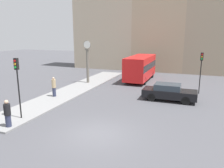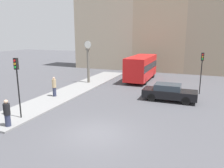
{
  "view_description": "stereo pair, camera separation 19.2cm",
  "coord_description": "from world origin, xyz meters",
  "px_view_note": "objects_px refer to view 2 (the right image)",
  "views": [
    {
      "loc": [
        5.06,
        -10.8,
        5.66
      ],
      "look_at": [
        -1.44,
        6.33,
        1.55
      ],
      "focal_mm": 35.0,
      "sensor_mm": 36.0,
      "label": 1
    },
    {
      "loc": [
        5.23,
        -10.73,
        5.66
      ],
      "look_at": [
        -1.44,
        6.33,
        1.55
      ],
      "focal_mm": 35.0,
      "sensor_mm": 36.0,
      "label": 2
    }
  ],
  "objects_px": {
    "sedan_car": "(169,92)",
    "traffic_light_near": "(17,76)",
    "traffic_light_far": "(202,65)",
    "bus_distant": "(141,67)",
    "pedestrian_tan_coat": "(54,87)",
    "street_clock": "(88,62)",
    "pedestrian_black_jacket": "(7,113)"
  },
  "relations": [
    {
      "from": "sedan_car",
      "to": "pedestrian_tan_coat",
      "type": "xyz_separation_m",
      "value": [
        -10.0,
        -2.83,
        0.26
      ]
    },
    {
      "from": "pedestrian_tan_coat",
      "to": "sedan_car",
      "type": "bearing_deg",
      "value": 15.82
    },
    {
      "from": "bus_distant",
      "to": "street_clock",
      "type": "relative_size",
      "value": 1.53
    },
    {
      "from": "bus_distant",
      "to": "pedestrian_black_jacket",
      "type": "relative_size",
      "value": 4.42
    },
    {
      "from": "traffic_light_near",
      "to": "traffic_light_far",
      "type": "height_order",
      "value": "traffic_light_near"
    },
    {
      "from": "bus_distant",
      "to": "pedestrian_tan_coat",
      "type": "xyz_separation_m",
      "value": [
        -5.53,
        -10.67,
        -0.71
      ]
    },
    {
      "from": "traffic_light_near",
      "to": "pedestrian_black_jacket",
      "type": "xyz_separation_m",
      "value": [
        0.35,
        -1.43,
        -2.07
      ]
    },
    {
      "from": "bus_distant",
      "to": "pedestrian_tan_coat",
      "type": "relative_size",
      "value": 4.17
    },
    {
      "from": "street_clock",
      "to": "pedestrian_tan_coat",
      "type": "bearing_deg",
      "value": -91.2
    },
    {
      "from": "sedan_car",
      "to": "traffic_light_near",
      "type": "distance_m",
      "value": 12.31
    },
    {
      "from": "pedestrian_tan_coat",
      "to": "traffic_light_near",
      "type": "bearing_deg",
      "value": -78.64
    },
    {
      "from": "bus_distant",
      "to": "traffic_light_far",
      "type": "xyz_separation_m",
      "value": [
        7.0,
        -4.42,
        1.14
      ]
    },
    {
      "from": "bus_distant",
      "to": "street_clock",
      "type": "xyz_separation_m",
      "value": [
        -5.39,
        -4.1,
        0.83
      ]
    },
    {
      "from": "traffic_light_far",
      "to": "pedestrian_tan_coat",
      "type": "relative_size",
      "value": 2.23
    },
    {
      "from": "pedestrian_black_jacket",
      "to": "bus_distant",
      "type": "bearing_deg",
      "value": 76.75
    },
    {
      "from": "street_clock",
      "to": "pedestrian_tan_coat",
      "type": "distance_m",
      "value": 6.75
    },
    {
      "from": "pedestrian_black_jacket",
      "to": "traffic_light_near",
      "type": "bearing_deg",
      "value": 103.74
    },
    {
      "from": "street_clock",
      "to": "pedestrian_black_jacket",
      "type": "bearing_deg",
      "value": -84.5
    },
    {
      "from": "bus_distant",
      "to": "pedestrian_tan_coat",
      "type": "distance_m",
      "value": 12.03
    },
    {
      "from": "traffic_light_near",
      "to": "street_clock",
      "type": "height_order",
      "value": "street_clock"
    },
    {
      "from": "pedestrian_black_jacket",
      "to": "pedestrian_tan_coat",
      "type": "bearing_deg",
      "value": 101.87
    },
    {
      "from": "street_clock",
      "to": "sedan_car",
      "type": "bearing_deg",
      "value": -20.75
    },
    {
      "from": "traffic_light_far",
      "to": "traffic_light_near",
      "type": "bearing_deg",
      "value": -134.69
    },
    {
      "from": "traffic_light_far",
      "to": "pedestrian_tan_coat",
      "type": "height_order",
      "value": "traffic_light_far"
    },
    {
      "from": "traffic_light_near",
      "to": "traffic_light_far",
      "type": "bearing_deg",
      "value": 45.31
    },
    {
      "from": "sedan_car",
      "to": "street_clock",
      "type": "height_order",
      "value": "street_clock"
    },
    {
      "from": "bus_distant",
      "to": "traffic_light_near",
      "type": "height_order",
      "value": "traffic_light_near"
    },
    {
      "from": "sedan_car",
      "to": "pedestrian_tan_coat",
      "type": "height_order",
      "value": "pedestrian_tan_coat"
    },
    {
      "from": "sedan_car",
      "to": "bus_distant",
      "type": "xyz_separation_m",
      "value": [
        -4.48,
        7.83,
        0.98
      ]
    },
    {
      "from": "traffic_light_far",
      "to": "sedan_car",
      "type": "bearing_deg",
      "value": -126.43
    },
    {
      "from": "sedan_car",
      "to": "pedestrian_black_jacket",
      "type": "height_order",
      "value": "pedestrian_black_jacket"
    },
    {
      "from": "traffic_light_near",
      "to": "traffic_light_far",
      "type": "relative_size",
      "value": 1.01
    }
  ]
}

